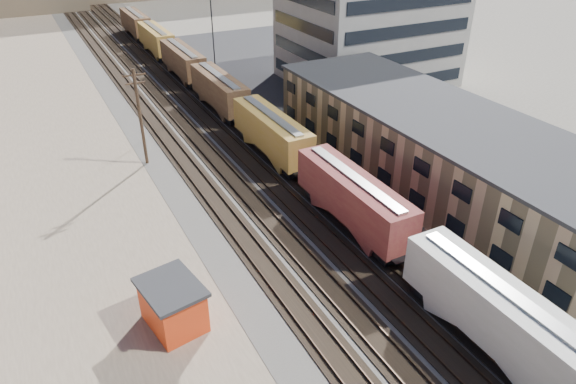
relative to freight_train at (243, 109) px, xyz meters
name	(u,v)px	position (x,y,z in m)	size (l,w,h in m)	color
ballast_bed	(200,123)	(-3.80, 4.81, -2.76)	(18.00, 200.00, 0.06)	#4C4742
dirt_yard	(29,198)	(-23.80, -5.19, -2.78)	(24.00, 180.00, 0.03)	#806B58
asphalt_lot	(421,133)	(18.20, -10.19, -2.77)	(26.00, 120.00, 0.04)	#232326
rail_tracks	(196,123)	(-4.35, 4.81, -2.68)	(11.40, 200.00, 0.24)	black
freight_train	(243,109)	(0.00, 0.00, 0.00)	(3.00, 119.74, 4.46)	black
warehouse	(438,149)	(11.18, -20.19, 0.86)	(12.40, 40.40, 7.25)	tan
office_tower	(369,16)	(24.15, 9.76, 6.47)	(22.60, 18.60, 18.45)	#9E998E
utility_pole_north	(140,115)	(-12.30, -3.19, 2.50)	(2.20, 0.32, 10.00)	#382619
radio_mast	(212,26)	(2.20, 14.81, 6.33)	(1.20, 0.16, 18.00)	black
maintenance_shed	(173,305)	(-16.50, -27.11, -1.15)	(4.07, 4.88, 3.21)	red
parked_car_blue	(395,112)	(18.46, -4.86, -2.02)	(2.57, 5.57, 1.55)	navy
parked_car_far	(356,69)	(24.74, 12.96, -2.05)	(1.76, 4.37, 1.49)	silver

